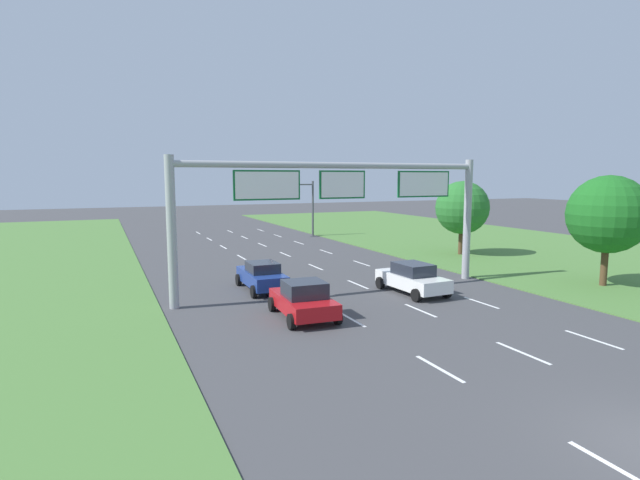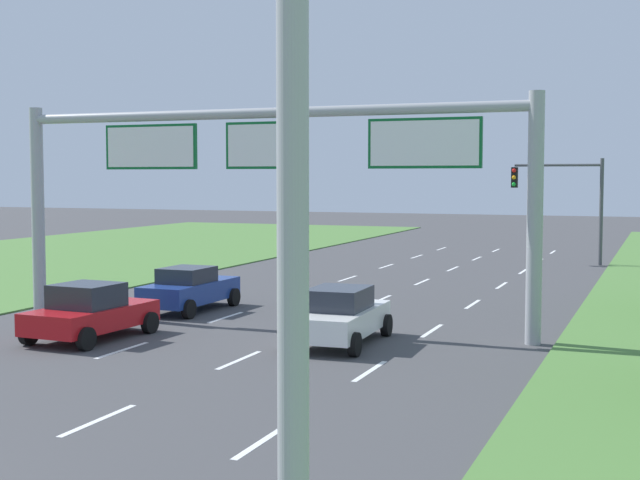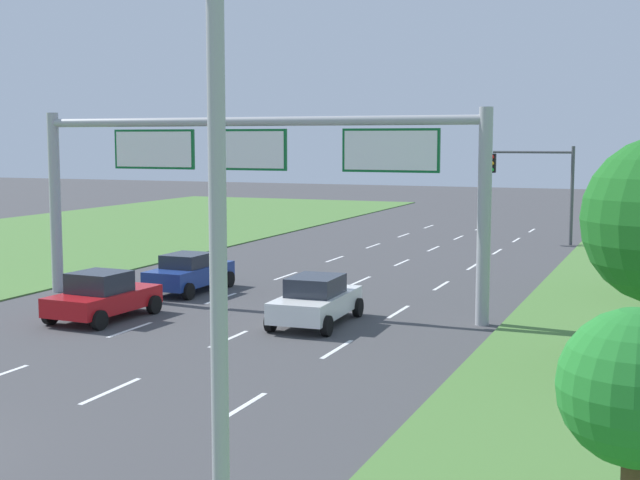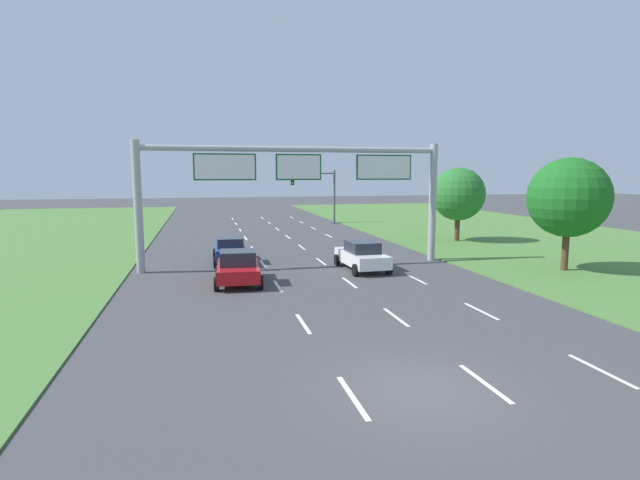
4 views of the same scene
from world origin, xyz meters
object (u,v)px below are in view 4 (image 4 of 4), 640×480
object	(u,v)px
roadside_tree_far	(458,194)
car_lead_silver	(230,250)
traffic_light_mast	(317,187)
car_near_red	(238,267)
car_mid_lane	(362,256)
roadside_tree_mid	(569,198)
sign_gantry	(298,179)

from	to	relation	value
roadside_tree_far	car_lead_silver	bearing A→B (deg)	-162.98
car_lead_silver	traffic_light_mast	world-z (taller)	traffic_light_mast
car_near_red	car_mid_lane	bearing A→B (deg)	18.97
car_near_red	traffic_light_mast	distance (m)	29.40
car_lead_silver	roadside_tree_mid	size ratio (longest dim) A/B	0.70
roadside_tree_mid	sign_gantry	bearing A→B (deg)	160.83
sign_gantry	traffic_light_mast	world-z (taller)	sign_gantry
sign_gantry	roadside_tree_far	xyz separation A→B (m)	(13.96, 7.36, -1.30)
traffic_light_mast	car_lead_silver	bearing A→B (deg)	-115.25
car_lead_silver	roadside_tree_far	bearing A→B (deg)	17.81
traffic_light_mast	roadside_tree_far	xyz separation A→B (m)	(7.51, -16.22, -0.20)
car_near_red	traffic_light_mast	world-z (taller)	traffic_light_mast
car_near_red	roadside_tree_mid	size ratio (longest dim) A/B	0.67
sign_gantry	roadside_tree_far	bearing A→B (deg)	27.81
car_mid_lane	roadside_tree_far	size ratio (longest dim) A/B	0.76
roadside_tree_mid	roadside_tree_far	bearing A→B (deg)	89.13
car_lead_silver	roadside_tree_far	size ratio (longest dim) A/B	0.75
car_near_red	sign_gantry	world-z (taller)	sign_gantry
car_near_red	sign_gantry	distance (m)	6.76
car_mid_lane	traffic_light_mast	distance (m)	25.85
traffic_light_mast	roadside_tree_mid	world-z (taller)	roadside_tree_mid
sign_gantry	roadside_tree_mid	size ratio (longest dim) A/B	2.82
sign_gantry	traffic_light_mast	xyz separation A→B (m)	(6.45, 23.58, -1.09)
sign_gantry	traffic_light_mast	bearing A→B (deg)	74.69
car_mid_lane	sign_gantry	world-z (taller)	sign_gantry
car_mid_lane	roadside_tree_far	distance (m)	14.47
car_near_red	roadside_tree_far	bearing A→B (deg)	35.49
traffic_light_mast	car_mid_lane	bearing A→B (deg)	-97.28
car_near_red	car_mid_lane	world-z (taller)	car_near_red
car_lead_silver	car_mid_lane	bearing A→B (deg)	-28.01
sign_gantry	roadside_tree_far	world-z (taller)	sign_gantry
car_mid_lane	roadside_tree_mid	distance (m)	11.43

